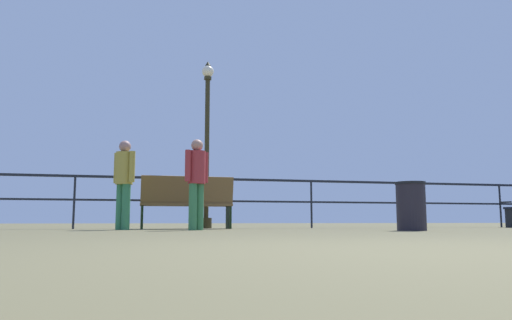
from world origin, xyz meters
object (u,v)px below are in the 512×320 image
at_px(person_by_bench, 124,178).
at_px(trash_bin, 411,206).
at_px(lamppost_center, 207,137).
at_px(seagull_on_rail, 194,173).
at_px(person_at_railing, 197,178).
at_px(bench_near_left, 187,200).

distance_m(person_by_bench, trash_bin, 4.88).
xyz_separation_m(lamppost_center, trash_bin, (2.78, -3.48, -1.58)).
relative_size(person_by_bench, trash_bin, 2.01).
bearing_deg(seagull_on_rail, person_at_railing, -96.20).
bearing_deg(trash_bin, bench_near_left, 142.30).
xyz_separation_m(bench_near_left, seagull_on_rail, (0.23, 0.75, 0.59)).
distance_m(bench_near_left, trash_bin, 4.17).
xyz_separation_m(bench_near_left, trash_bin, (3.30, -2.55, -0.17)).
distance_m(bench_near_left, seagull_on_rail, 0.99).
height_order(person_by_bench, seagull_on_rail, person_by_bench).
height_order(bench_near_left, person_at_railing, person_at_railing).
distance_m(bench_near_left, lamppost_center, 1.77).
bearing_deg(lamppost_center, bench_near_left, -119.10).
height_order(lamppost_center, seagull_on_rail, lamppost_center).
height_order(lamppost_center, person_by_bench, lamppost_center).
bearing_deg(lamppost_center, person_by_bench, -136.38).
bearing_deg(person_at_railing, bench_near_left, 90.40).
bearing_deg(person_at_railing, person_by_bench, 153.56).
height_order(seagull_on_rail, trash_bin, seagull_on_rail).
relative_size(person_by_bench, seagull_on_rail, 4.65).
bearing_deg(person_by_bench, bench_near_left, 30.36).
bearing_deg(lamppost_center, seagull_on_rail, -148.01).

